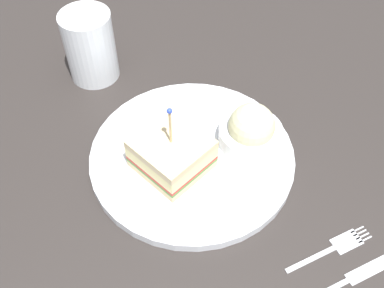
% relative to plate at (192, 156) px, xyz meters
% --- Properties ---
extents(ground_plane, '(0.98, 0.98, 0.02)m').
position_rel_plate_xyz_m(ground_plane, '(0.00, 0.00, -0.02)').
color(ground_plane, '#2D2826').
extents(plate, '(0.28, 0.28, 0.01)m').
position_rel_plate_xyz_m(plate, '(0.00, 0.00, 0.00)').
color(plate, white).
rests_on(plate, ground_plane).
extents(sandwich_half_center, '(0.12, 0.12, 0.11)m').
position_rel_plate_xyz_m(sandwich_half_center, '(-0.02, 0.03, 0.03)').
color(sandwich_half_center, beige).
rests_on(sandwich_half_center, plate).
extents(coleslaw_bowl, '(0.09, 0.09, 0.06)m').
position_rel_plate_xyz_m(coleslaw_bowl, '(0.02, -0.08, 0.03)').
color(coleslaw_bowl, white).
rests_on(coleslaw_bowl, plate).
extents(drink_glass, '(0.08, 0.08, 0.11)m').
position_rel_plate_xyz_m(drink_glass, '(0.19, 0.15, 0.04)').
color(drink_glass, silver).
rests_on(drink_glass, ground_plane).
extents(fork, '(0.06, 0.11, 0.00)m').
position_rel_plate_xyz_m(fork, '(-0.14, -0.17, -0.01)').
color(fork, silver).
rests_on(fork, ground_plane).
extents(knife, '(0.06, 0.12, 0.00)m').
position_rel_plate_xyz_m(knife, '(-0.18, -0.18, -0.01)').
color(knife, silver).
rests_on(knife, ground_plane).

